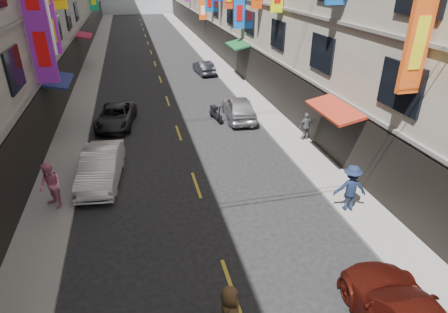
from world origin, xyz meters
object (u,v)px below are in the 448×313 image
car_right_mid (239,108)px  car_right_far (204,67)px  car_left_far (116,116)px  pedestrian_lfar (51,186)px  scooter_far_right (215,114)px  pedestrian_rnear (351,188)px  pedestrian_rfar (306,126)px  car_left_mid (101,167)px

car_right_mid → car_right_far: car_right_mid is taller
car_left_far → pedestrian_lfar: (-2.24, -8.51, 0.47)m
car_left_far → car_right_far: bearing=64.4°
scooter_far_right → pedestrian_rnear: pedestrian_rnear is taller
scooter_far_right → pedestrian_rfar: pedestrian_rfar is taller
car_left_mid → car_left_far: car_left_mid is taller
pedestrian_rnear → pedestrian_rfar: bearing=-86.3°
pedestrian_rnear → scooter_far_right: bearing=-61.0°
car_right_far → scooter_far_right: bearing=77.2°
car_left_far → car_right_far: (7.48, 10.92, -0.02)m
car_left_mid → pedestrian_lfar: pedestrian_lfar is taller
car_right_far → car_right_mid: bearing=84.5°
car_left_mid → car_right_mid: (8.00, 6.11, 0.00)m
car_left_mid → car_right_mid: car_right_mid is taller
car_right_far → pedestrian_rnear: (1.40, -22.29, 0.48)m
car_left_far → car_right_far: 13.24m
car_left_mid → car_right_mid: bearing=43.6°
pedestrian_lfar → pedestrian_rnear: (11.13, -2.86, -0.01)m
pedestrian_rfar → car_right_far: bearing=-87.9°
pedestrian_lfar → car_right_mid: bearing=89.8°
scooter_far_right → car_right_mid: 1.50m
car_left_far → pedestrian_rnear: 14.44m
car_right_far → pedestrian_lfar: bearing=57.9°
scooter_far_right → pedestrian_rfar: (4.07, -4.28, 0.44)m
car_right_far → car_left_mid: bearing=60.1°
scooter_far_right → pedestrian_rfar: 5.93m
car_right_mid → car_left_mid: bearing=42.6°
scooter_far_right → car_left_mid: 8.99m
car_left_mid → pedestrian_rfar: bearing=16.4°
car_left_far → pedestrian_lfar: pedestrian_lfar is taller
scooter_far_right → car_left_far: bearing=-15.5°
car_left_far → car_left_mid: bearing=-85.6°
scooter_far_right → car_right_far: bearing=-107.7°
scooter_far_right → car_right_mid: size_ratio=0.42×
car_right_far → pedestrian_rfar: (2.60, -15.74, 0.30)m
pedestrian_lfar → pedestrian_rnear: pedestrian_lfar is taller
car_right_mid → pedestrian_lfar: pedestrian_lfar is taller
car_left_far → pedestrian_lfar: 8.81m
car_right_mid → car_right_far: size_ratio=1.21×
car_right_mid → pedestrian_rnear: 10.86m
car_left_mid → pedestrian_rfar: (10.60, 1.90, 0.15)m
car_right_mid → pedestrian_rfar: bearing=127.0°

